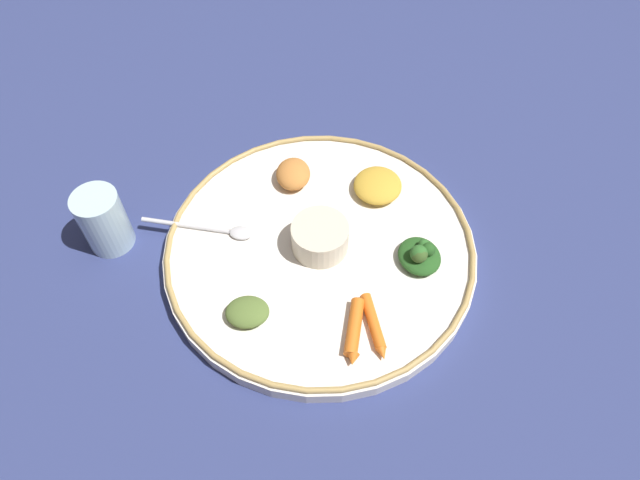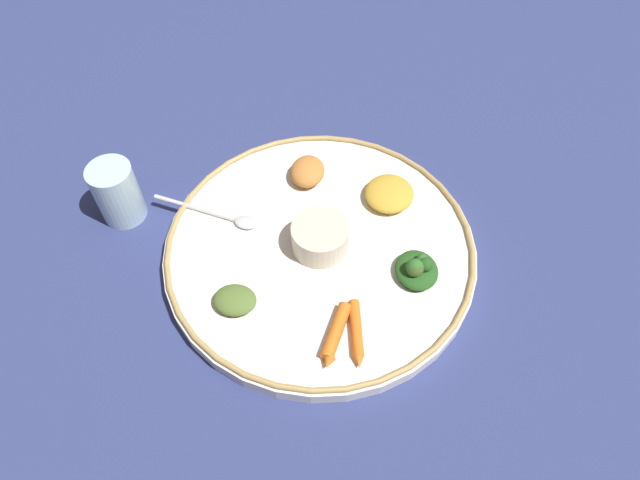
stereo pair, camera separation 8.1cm
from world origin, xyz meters
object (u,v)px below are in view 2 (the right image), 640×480
at_px(spoon, 221,216).
at_px(greens_pile, 417,269).
at_px(center_bowl, 320,237).
at_px(carrot_near_spoon, 338,335).
at_px(drinking_glass, 119,196).
at_px(carrot_outer, 357,333).

distance_m(spoon, greens_pile, 0.30).
relative_size(center_bowl, carrot_near_spoon, 0.89).
distance_m(spoon, carrot_near_spoon, 0.26).
height_order(spoon, carrot_near_spoon, carrot_near_spoon).
distance_m(center_bowl, drinking_glass, 0.31).
bearing_deg(greens_pile, carrot_near_spoon, -57.37).
xyz_separation_m(carrot_outer, drinking_glass, (-0.27, -0.31, 0.01)).
relative_size(carrot_outer, drinking_glass, 0.97).
bearing_deg(center_bowl, drinking_glass, -112.92).
relative_size(carrot_near_spoon, carrot_outer, 0.96).
bearing_deg(carrot_outer, spoon, -143.50).
distance_m(center_bowl, spoon, 0.16).
xyz_separation_m(spoon, carrot_near_spoon, (0.22, 0.14, 0.00)).
bearing_deg(center_bowl, spoon, -118.24).
bearing_deg(center_bowl, greens_pile, 61.07).
bearing_deg(spoon, carrot_near_spoon, 32.21).
relative_size(center_bowl, carrot_outer, 0.86).
relative_size(center_bowl, greens_pile, 1.23).
height_order(spoon, drinking_glass, drinking_glass).
distance_m(center_bowl, carrot_near_spoon, 0.15).
bearing_deg(carrot_near_spoon, center_bowl, -179.44).
height_order(center_bowl, drinking_glass, drinking_glass).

